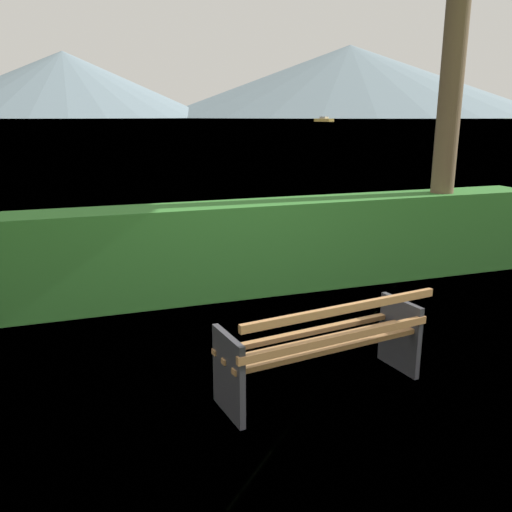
% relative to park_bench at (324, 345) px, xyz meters
% --- Properties ---
extents(ground_plane, '(1400.00, 1400.00, 0.00)m').
position_rel_park_bench_xyz_m(ground_plane, '(-0.01, 0.06, -0.43)').
color(ground_plane, olive).
extents(water_surface, '(620.00, 620.00, 0.00)m').
position_rel_park_bench_xyz_m(water_surface, '(-0.01, 307.72, -0.43)').
color(water_surface, slate).
rests_on(water_surface, ground_plane).
extents(park_bench, '(1.87, 0.82, 0.87)m').
position_rel_park_bench_xyz_m(park_bench, '(0.00, 0.00, 0.00)').
color(park_bench, olive).
rests_on(park_bench, ground_plane).
extents(hedge_row, '(9.31, 0.69, 1.20)m').
position_rel_park_bench_xyz_m(hedge_row, '(-0.01, 2.79, 0.17)').
color(hedge_row, '#2D6B28').
rests_on(hedge_row, ground_plane).
extents(fishing_boat_near, '(4.36, 9.23, 1.86)m').
position_rel_park_bench_xyz_m(fishing_boat_near, '(90.14, 183.68, 0.26)').
color(fishing_boat_near, gold).
rests_on(fishing_boat_near, water_surface).
extents(distant_hills, '(974.01, 443.58, 75.09)m').
position_rel_park_bench_xyz_m(distant_hills, '(41.50, 558.97, 34.64)').
color(distant_hills, slate).
rests_on(distant_hills, ground_plane).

